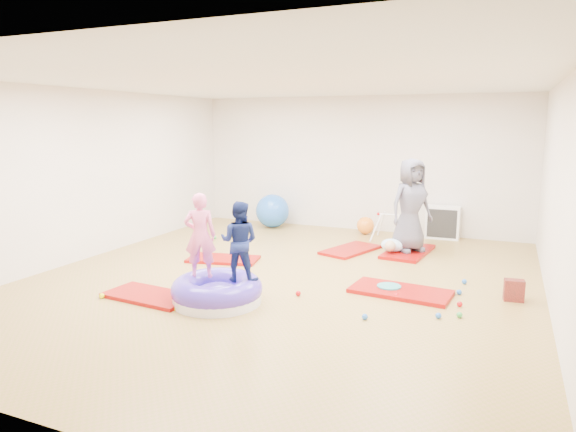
% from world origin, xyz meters
% --- Properties ---
extents(room, '(7.01, 8.01, 2.81)m').
position_xyz_m(room, '(0.00, 0.00, 1.40)').
color(room, '#A17841').
rests_on(room, ground).
extents(gym_mat_front_left, '(1.25, 0.70, 0.05)m').
position_xyz_m(gym_mat_front_left, '(-1.26, -1.34, 0.02)').
color(gym_mat_front_left, '#9B1308').
rests_on(gym_mat_front_left, ground).
extents(gym_mat_mid_left, '(1.24, 0.80, 0.05)m').
position_xyz_m(gym_mat_mid_left, '(-1.32, 0.64, 0.02)').
color(gym_mat_mid_left, '#9B1308').
rests_on(gym_mat_mid_left, ground).
extents(gym_mat_center_back, '(0.93, 1.30, 0.05)m').
position_xyz_m(gym_mat_center_back, '(0.45, 2.08, 0.02)').
color(gym_mat_center_back, '#9B1308').
rests_on(gym_mat_center_back, ground).
extents(gym_mat_right, '(1.36, 0.77, 0.05)m').
position_xyz_m(gym_mat_right, '(1.71, 0.12, 0.03)').
color(gym_mat_right, '#9B1308').
rests_on(gym_mat_right, ground).
extents(gym_mat_rear_right, '(0.78, 1.36, 0.05)m').
position_xyz_m(gym_mat_rear_right, '(1.41, 2.34, 0.03)').
color(gym_mat_rear_right, '#9B1308').
rests_on(gym_mat_rear_right, ground).
extents(inflatable_cushion, '(1.16, 1.16, 0.36)m').
position_xyz_m(inflatable_cushion, '(-0.36, -1.15, 0.14)').
color(inflatable_cushion, silver).
rests_on(inflatable_cushion, ground).
extents(child_pink, '(0.48, 0.42, 1.10)m').
position_xyz_m(child_pink, '(-0.63, -1.08, 0.88)').
color(child_pink, pink).
rests_on(child_pink, inflatable_cushion).
extents(child_navy, '(0.55, 0.46, 1.01)m').
position_xyz_m(child_navy, '(-0.09, -1.02, 0.84)').
color(child_navy, navy).
rests_on(child_navy, inflatable_cushion).
extents(adult_caregiver, '(0.91, 0.92, 1.61)m').
position_xyz_m(adult_caregiver, '(1.43, 2.31, 0.86)').
color(adult_caregiver, '#4E4D5D').
rests_on(adult_caregiver, gym_mat_rear_right).
extents(infant, '(0.40, 0.40, 0.23)m').
position_xyz_m(infant, '(1.18, 2.09, 0.17)').
color(infant, '#B5DEFF').
rests_on(infant, gym_mat_rear_right).
extents(ball_pit_balls, '(4.86, 3.64, 0.07)m').
position_xyz_m(ball_pit_balls, '(1.18, -0.12, 0.04)').
color(ball_pit_balls, blue).
rests_on(ball_pit_balls, ground).
extents(exercise_ball_blue, '(0.73, 0.73, 0.73)m').
position_xyz_m(exercise_ball_blue, '(-1.73, 3.48, 0.36)').
color(exercise_ball_blue, blue).
rests_on(exercise_ball_blue, ground).
extents(exercise_ball_orange, '(0.36, 0.36, 0.36)m').
position_xyz_m(exercise_ball_orange, '(0.32, 3.60, 0.18)').
color(exercise_ball_orange, orange).
rests_on(exercise_ball_orange, ground).
extents(infant_play_gym, '(0.69, 0.66, 0.53)m').
position_xyz_m(infant_play_gym, '(0.93, 3.17, 0.35)').
color(infant_play_gym, white).
rests_on(infant_play_gym, ground).
extents(cube_shelf, '(0.64, 0.32, 0.64)m').
position_xyz_m(cube_shelf, '(1.82, 3.79, 0.32)').
color(cube_shelf, white).
rests_on(cube_shelf, ground).
extents(balance_disc, '(0.32, 0.32, 0.07)m').
position_xyz_m(balance_disc, '(1.55, 0.17, 0.04)').
color(balance_disc, teal).
rests_on(balance_disc, ground).
extents(backpack, '(0.26, 0.18, 0.28)m').
position_xyz_m(backpack, '(3.10, 0.40, 0.14)').
color(backpack, '#AD2A1F').
rests_on(backpack, ground).
extents(yellow_toy, '(0.22, 0.22, 0.03)m').
position_xyz_m(yellow_toy, '(-0.64, -1.51, 0.02)').
color(yellow_toy, '#EBF405').
rests_on(yellow_toy, ground).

